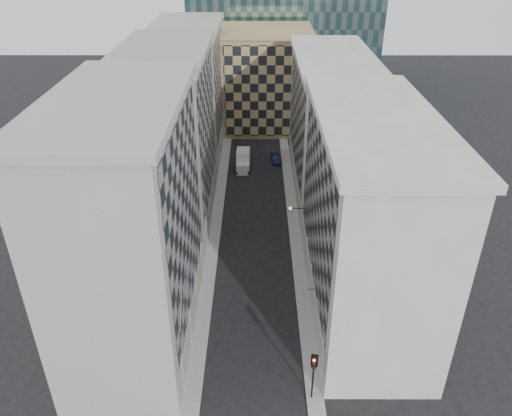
{
  "coord_description": "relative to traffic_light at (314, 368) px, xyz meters",
  "views": [
    {
      "loc": [
        0.24,
        -26.84,
        35.3
      ],
      "look_at": [
        0.18,
        13.77,
        12.08
      ],
      "focal_mm": 35.0,
      "sensor_mm": 36.0,
      "label": 1
    }
  ],
  "objects": [
    {
      "name": "bracket_lamp",
      "position": [
        -0.56,
        21.86,
        2.62
      ],
      "size": [
        1.98,
        0.36,
        0.36
      ],
      "color": "black",
      "rests_on": "ground"
    },
    {
      "name": "box_truck",
      "position": [
        -6.94,
        46.11,
        -2.31
      ],
      "size": [
        2.22,
        5.33,
        2.91
      ],
      "rotation": [
        0.0,
        0.0,
        -0.01
      ],
      "color": "silver",
      "rests_on": "ground"
    },
    {
      "name": "bldg_left_a",
      "position": [
        -15.82,
        8.86,
        8.24
      ],
      "size": [
        10.8,
        22.8,
        23.7
      ],
      "color": "#A39B92",
      "rests_on": "ground"
    },
    {
      "name": "dark_car",
      "position": [
        -1.44,
        48.63,
        -2.96
      ],
      "size": [
        1.71,
        3.89,
        1.24
      ],
      "primitive_type": "imported",
      "rotation": [
        0.0,
        0.0,
        0.11
      ],
      "color": "#10173D",
      "rests_on": "ground"
    },
    {
      "name": "flagpoles_left",
      "position": [
        -10.84,
        3.86,
        4.42
      ],
      "size": [
        0.1,
        6.33,
        2.33
      ],
      "color": "gray",
      "rests_on": "ground"
    },
    {
      "name": "tan_block",
      "position": [
        -2.94,
        65.75,
        5.86
      ],
      "size": [
        16.8,
        14.8,
        18.8
      ],
      "color": "tan",
      "rests_on": "ground"
    },
    {
      "name": "bldg_right_a",
      "position": [
        5.94,
        12.86,
        6.74
      ],
      "size": [
        10.8,
        26.8,
        20.7
      ],
      "color": "#B5B1A6",
      "rests_on": "ground"
    },
    {
      "name": "shop_sign",
      "position": [
        0.03,
        9.41,
        0.26
      ],
      "size": [
        1.16,
        0.68,
        0.76
      ],
      "rotation": [
        0.0,
        0.0,
        0.13
      ],
      "color": "black",
      "rests_on": "ground"
    },
    {
      "name": "sidewalk_east",
      "position": [
        0.31,
        27.86,
        -3.5
      ],
      "size": [
        1.5,
        100.0,
        0.15
      ],
      "primitive_type": "cube",
      "color": "gray",
      "rests_on": "ground"
    },
    {
      "name": "bldg_right_b",
      "position": [
        5.95,
        39.86,
        6.27
      ],
      "size": [
        10.8,
        28.8,
        19.7
      ],
      "color": "#B5B1A6",
      "rests_on": "ground"
    },
    {
      "name": "bldg_left_b",
      "position": [
        -15.82,
        30.86,
        7.75
      ],
      "size": [
        10.8,
        22.8,
        22.7
      ],
      "color": "#9B9990",
      "rests_on": "ground"
    },
    {
      "name": "bldg_left_c",
      "position": [
        -15.82,
        52.86,
        7.25
      ],
      "size": [
        10.8,
        22.8,
        21.7
      ],
      "color": "#A39B92",
      "rests_on": "ground"
    },
    {
      "name": "sidewalk_west",
      "position": [
        -10.19,
        27.86,
        -3.5
      ],
      "size": [
        1.5,
        100.0,
        0.15
      ],
      "primitive_type": "cube",
      "color": "gray",
      "rests_on": "ground"
    },
    {
      "name": "traffic_light",
      "position": [
        0.0,
        0.0,
        0.0
      ],
      "size": [
        0.6,
        0.56,
        4.79
      ],
      "rotation": [
        0.0,
        0.0,
        -0.22
      ],
      "color": "black",
      "rests_on": "sidewalk_east"
    }
  ]
}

